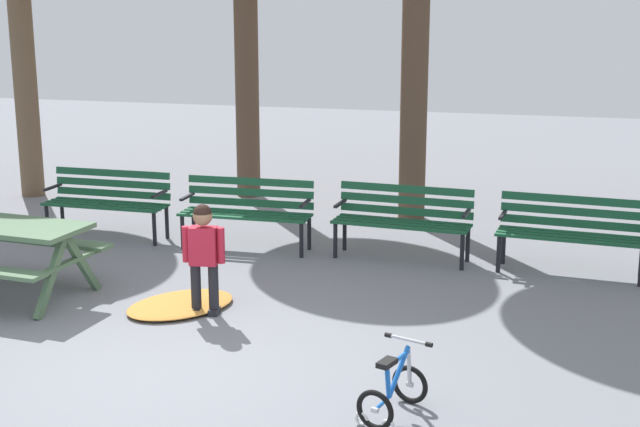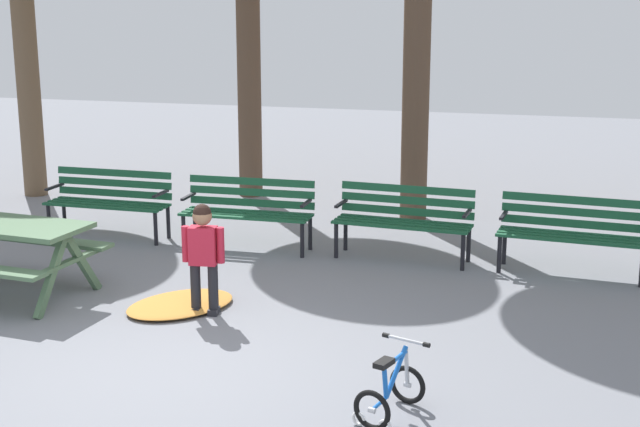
{
  "view_description": "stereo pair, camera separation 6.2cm",
  "coord_description": "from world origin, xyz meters",
  "px_view_note": "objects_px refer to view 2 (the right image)",
  "views": [
    {
      "loc": [
        3.1,
        -6.25,
        2.96
      ],
      "look_at": [
        0.74,
        2.26,
        0.85
      ],
      "focal_mm": 50.15,
      "sensor_mm": 36.0,
      "label": 1
    },
    {
      "loc": [
        3.16,
        -6.23,
        2.96
      ],
      "look_at": [
        0.74,
        2.26,
        0.85
      ],
      "focal_mm": 50.15,
      "sensor_mm": 36.0,
      "label": 2
    }
  ],
  "objects_px": {
    "picnic_table": "(1,239)",
    "park_bench_right": "(404,216)",
    "park_bench_far_right": "(573,229)",
    "park_bench_left": "(248,207)",
    "child_standing": "(203,250)",
    "kids_bicycle": "(390,391)",
    "park_bench_far_left": "(110,197)"
  },
  "relations": [
    {
      "from": "park_bench_right",
      "to": "kids_bicycle",
      "type": "relative_size",
      "value": 2.6
    },
    {
      "from": "picnic_table",
      "to": "park_bench_far_right",
      "type": "bearing_deg",
      "value": 22.9
    },
    {
      "from": "park_bench_left",
      "to": "child_standing",
      "type": "relative_size",
      "value": 1.47
    },
    {
      "from": "picnic_table",
      "to": "park_bench_far_right",
      "type": "xyz_separation_m",
      "value": [
        5.6,
        2.37,
        -0.08
      ]
    },
    {
      "from": "park_bench_left",
      "to": "kids_bicycle",
      "type": "bearing_deg",
      "value": -57.27
    },
    {
      "from": "park_bench_far_right",
      "to": "child_standing",
      "type": "relative_size",
      "value": 1.49
    },
    {
      "from": "park_bench_left",
      "to": "child_standing",
      "type": "bearing_deg",
      "value": -79.88
    },
    {
      "from": "picnic_table",
      "to": "park_bench_far_right",
      "type": "relative_size",
      "value": 1.17
    },
    {
      "from": "child_standing",
      "to": "kids_bicycle",
      "type": "bearing_deg",
      "value": -37.62
    },
    {
      "from": "child_standing",
      "to": "park_bench_right",
      "type": "bearing_deg",
      "value": 58.45
    },
    {
      "from": "park_bench_right",
      "to": "kids_bicycle",
      "type": "xyz_separation_m",
      "value": [
        0.68,
        -4.09,
        -0.31
      ]
    },
    {
      "from": "picnic_table",
      "to": "park_bench_left",
      "type": "bearing_deg",
      "value": 52.95
    },
    {
      "from": "park_bench_left",
      "to": "park_bench_right",
      "type": "distance_m",
      "value": 1.91
    },
    {
      "from": "park_bench_far_left",
      "to": "park_bench_far_right",
      "type": "relative_size",
      "value": 0.98
    },
    {
      "from": "park_bench_far_right",
      "to": "park_bench_left",
      "type": "bearing_deg",
      "value": 179.85
    },
    {
      "from": "picnic_table",
      "to": "child_standing",
      "type": "xyz_separation_m",
      "value": [
        2.21,
        0.02,
        0.05
      ]
    },
    {
      "from": "child_standing",
      "to": "picnic_table",
      "type": "bearing_deg",
      "value": -179.44
    },
    {
      "from": "park_bench_far_right",
      "to": "park_bench_right",
      "type": "bearing_deg",
      "value": 177.63
    },
    {
      "from": "park_bench_far_left",
      "to": "kids_bicycle",
      "type": "relative_size",
      "value": 2.56
    },
    {
      "from": "park_bench_far_right",
      "to": "child_standing",
      "type": "distance_m",
      "value": 4.12
    },
    {
      "from": "park_bench_right",
      "to": "child_standing",
      "type": "relative_size",
      "value": 1.49
    },
    {
      "from": "picnic_table",
      "to": "park_bench_left",
      "type": "height_order",
      "value": "park_bench_left"
    },
    {
      "from": "park_bench_far_left",
      "to": "park_bench_right",
      "type": "height_order",
      "value": "same"
    },
    {
      "from": "park_bench_right",
      "to": "park_bench_far_right",
      "type": "distance_m",
      "value": 1.9
    },
    {
      "from": "picnic_table",
      "to": "park_bench_right",
      "type": "height_order",
      "value": "park_bench_right"
    },
    {
      "from": "park_bench_left",
      "to": "park_bench_far_right",
      "type": "distance_m",
      "value": 3.81
    },
    {
      "from": "child_standing",
      "to": "park_bench_far_right",
      "type": "bearing_deg",
      "value": 34.68
    },
    {
      "from": "park_bench_left",
      "to": "kids_bicycle",
      "type": "height_order",
      "value": "park_bench_left"
    },
    {
      "from": "kids_bicycle",
      "to": "park_bench_far_left",
      "type": "bearing_deg",
      "value": 137.8
    },
    {
      "from": "park_bench_left",
      "to": "picnic_table",
      "type": "bearing_deg",
      "value": -127.05
    },
    {
      "from": "picnic_table",
      "to": "kids_bicycle",
      "type": "bearing_deg",
      "value": -20.61
    },
    {
      "from": "picnic_table",
      "to": "park_bench_left",
      "type": "relative_size",
      "value": 1.18
    }
  ]
}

